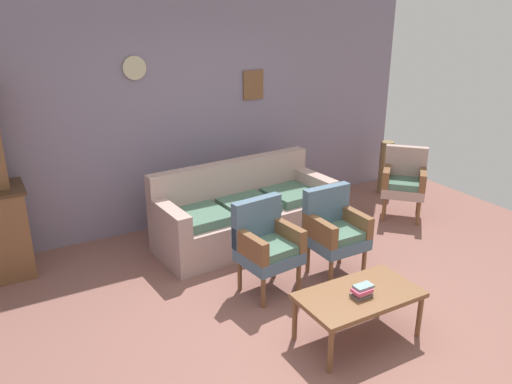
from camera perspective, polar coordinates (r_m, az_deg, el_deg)
ground_plane at (r=4.67m, az=5.83°, el=-14.20°), size 7.68×7.68×0.00m
wall_back_with_decor at (r=6.30m, az=-7.74°, el=8.42°), size 6.40×0.09×2.70m
floral_couch at (r=5.95m, az=-1.30°, el=-2.49°), size 2.13×0.95×0.90m
armchair_near_cabinet at (r=4.88m, az=1.13°, el=-5.66°), size 0.57×0.54×0.90m
armchair_near_couch_end at (r=5.23m, az=8.67°, el=-4.02°), size 0.52×0.49×0.90m
wingback_chair_by_fireplace at (r=6.82m, az=16.07°, el=1.30°), size 0.71×0.71×0.90m
coffee_table at (r=4.35m, az=11.33°, el=-11.43°), size 1.00×0.56×0.42m
book_stack_on_table at (r=4.27m, az=11.66°, el=-10.68°), size 0.18×0.12×0.09m
floor_vase_by_wall at (r=7.68m, az=14.15°, el=2.67°), size 0.19×0.19×0.76m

